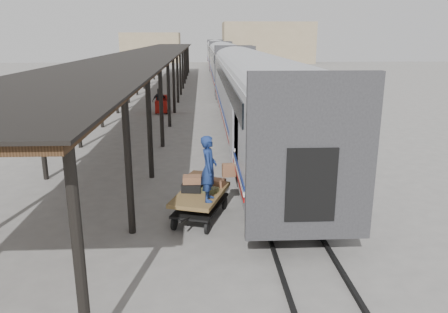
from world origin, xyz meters
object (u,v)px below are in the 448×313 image
luggage_tug (162,105)px  porter (209,169)px  baggage_cart (201,199)px  pedestrian (160,101)px

luggage_tug → porter: size_ratio=0.75×
baggage_cart → porter: porter is taller
luggage_tug → porter: 20.06m
luggage_tug → pedestrian: pedestrian is taller
baggage_cart → porter: bearing=-51.3°
baggage_cart → luggage_tug: (-2.87, 19.13, -0.08)m
baggage_cart → porter: 1.35m
baggage_cart → luggage_tug: size_ratio=1.87×
baggage_cart → pedestrian: (-3.00, 19.04, 0.24)m
luggage_tug → pedestrian: (-0.13, -0.08, 0.32)m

